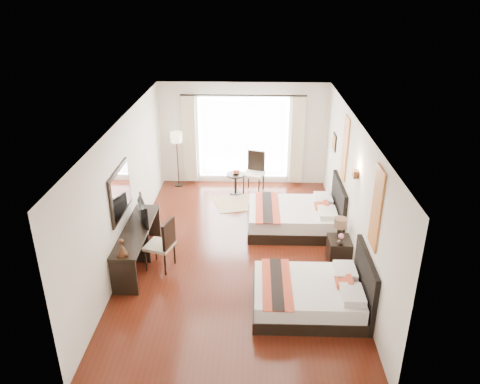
{
  "coord_description": "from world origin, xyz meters",
  "views": [
    {
      "loc": [
        0.31,
        -8.39,
        5.2
      ],
      "look_at": [
        0.02,
        0.36,
        1.22
      ],
      "focal_mm": 35.0,
      "sensor_mm": 36.0,
      "label": 1
    }
  ],
  "objects_px": {
    "vase": "(341,243)",
    "fruit_bowl": "(236,173)",
    "table_lamp": "(340,224)",
    "television": "(139,211)",
    "floor_lamp": "(177,141)",
    "nightstand": "(339,251)",
    "console_desk": "(138,246)",
    "desk_chair": "(161,253)",
    "window_chair": "(254,180)",
    "bed_far": "(296,217)",
    "bed_near": "(313,295)",
    "side_table": "(236,184)"
  },
  "relations": [
    {
      "from": "bed_far",
      "to": "nightstand",
      "type": "relative_size",
      "value": 3.79
    },
    {
      "from": "nightstand",
      "to": "fruit_bowl",
      "type": "relative_size",
      "value": 2.82
    },
    {
      "from": "console_desk",
      "to": "desk_chair",
      "type": "xyz_separation_m",
      "value": [
        0.5,
        -0.18,
        -0.06
      ]
    },
    {
      "from": "console_desk",
      "to": "window_chair",
      "type": "xyz_separation_m",
      "value": [
        2.29,
        3.56,
        -0.05
      ]
    },
    {
      "from": "nightstand",
      "to": "bed_near",
      "type": "bearing_deg",
      "value": -114.81
    },
    {
      "from": "console_desk",
      "to": "television",
      "type": "distance_m",
      "value": 0.69
    },
    {
      "from": "bed_near",
      "to": "nightstand",
      "type": "xyz_separation_m",
      "value": [
        0.69,
        1.49,
        -0.02
      ]
    },
    {
      "from": "bed_near",
      "to": "side_table",
      "type": "height_order",
      "value": "bed_near"
    },
    {
      "from": "nightstand",
      "to": "floor_lamp",
      "type": "relative_size",
      "value": 0.35
    },
    {
      "from": "bed_far",
      "to": "table_lamp",
      "type": "bearing_deg",
      "value": -58.13
    },
    {
      "from": "vase",
      "to": "fruit_bowl",
      "type": "relative_size",
      "value": 0.69
    },
    {
      "from": "nightstand",
      "to": "television",
      "type": "distance_m",
      "value": 4.07
    },
    {
      "from": "fruit_bowl",
      "to": "side_table",
      "type": "bearing_deg",
      "value": -151.83
    },
    {
      "from": "window_chair",
      "to": "television",
      "type": "bearing_deg",
      "value": -18.05
    },
    {
      "from": "side_table",
      "to": "window_chair",
      "type": "bearing_deg",
      "value": 20.16
    },
    {
      "from": "bed_near",
      "to": "bed_far",
      "type": "distance_m",
      "value": 2.86
    },
    {
      "from": "console_desk",
      "to": "side_table",
      "type": "height_order",
      "value": "console_desk"
    },
    {
      "from": "window_chair",
      "to": "side_table",
      "type": "bearing_deg",
      "value": -53.0
    },
    {
      "from": "bed_far",
      "to": "nightstand",
      "type": "height_order",
      "value": "bed_far"
    },
    {
      "from": "bed_far",
      "to": "floor_lamp",
      "type": "distance_m",
      "value": 3.99
    },
    {
      "from": "desk_chair",
      "to": "floor_lamp",
      "type": "distance_m",
      "value": 4.18
    },
    {
      "from": "table_lamp",
      "to": "fruit_bowl",
      "type": "distance_m",
      "value": 3.82
    },
    {
      "from": "table_lamp",
      "to": "vase",
      "type": "distance_m",
      "value": 0.41
    },
    {
      "from": "table_lamp",
      "to": "fruit_bowl",
      "type": "relative_size",
      "value": 2.14
    },
    {
      "from": "window_chair",
      "to": "fruit_bowl",
      "type": "bearing_deg",
      "value": -53.26
    },
    {
      "from": "bed_near",
      "to": "vase",
      "type": "height_order",
      "value": "bed_near"
    },
    {
      "from": "fruit_bowl",
      "to": "vase",
      "type": "bearing_deg",
      "value": -57.97
    },
    {
      "from": "bed_near",
      "to": "side_table",
      "type": "bearing_deg",
      "value": 107.78
    },
    {
      "from": "bed_far",
      "to": "desk_chair",
      "type": "height_order",
      "value": "bed_far"
    },
    {
      "from": "bed_far",
      "to": "floor_lamp",
      "type": "bearing_deg",
      "value": 142.1
    },
    {
      "from": "vase",
      "to": "fruit_bowl",
      "type": "bearing_deg",
      "value": 122.03
    },
    {
      "from": "table_lamp",
      "to": "vase",
      "type": "xyz_separation_m",
      "value": [
        -0.04,
        -0.35,
        -0.21
      ]
    },
    {
      "from": "console_desk",
      "to": "side_table",
      "type": "xyz_separation_m",
      "value": [
        1.81,
        3.39,
        -0.1
      ]
    },
    {
      "from": "nightstand",
      "to": "table_lamp",
      "type": "relative_size",
      "value": 1.32
    },
    {
      "from": "table_lamp",
      "to": "console_desk",
      "type": "distance_m",
      "value": 4.06
    },
    {
      "from": "bed_far",
      "to": "table_lamp",
      "type": "height_order",
      "value": "bed_far"
    },
    {
      "from": "floor_lamp",
      "to": "console_desk",
      "type": "bearing_deg",
      "value": -93.2
    },
    {
      "from": "table_lamp",
      "to": "side_table",
      "type": "bearing_deg",
      "value": 125.55
    },
    {
      "from": "bed_far",
      "to": "floor_lamp",
      "type": "relative_size",
      "value": 1.34
    },
    {
      "from": "floor_lamp",
      "to": "vase",
      "type": "bearing_deg",
      "value": -46.3
    },
    {
      "from": "table_lamp",
      "to": "side_table",
      "type": "height_order",
      "value": "table_lamp"
    },
    {
      "from": "console_desk",
      "to": "side_table",
      "type": "bearing_deg",
      "value": 61.88
    },
    {
      "from": "bed_far",
      "to": "side_table",
      "type": "distance_m",
      "value": 2.38
    },
    {
      "from": "table_lamp",
      "to": "floor_lamp",
      "type": "height_order",
      "value": "floor_lamp"
    },
    {
      "from": "vase",
      "to": "floor_lamp",
      "type": "relative_size",
      "value": 0.09
    },
    {
      "from": "vase",
      "to": "side_table",
      "type": "height_order",
      "value": "vase"
    },
    {
      "from": "television",
      "to": "floor_lamp",
      "type": "distance_m",
      "value": 3.6
    },
    {
      "from": "side_table",
      "to": "console_desk",
      "type": "bearing_deg",
      "value": -118.12
    },
    {
      "from": "bed_far",
      "to": "console_desk",
      "type": "xyz_separation_m",
      "value": [
        -3.27,
        -1.51,
        0.08
      ]
    },
    {
      "from": "floor_lamp",
      "to": "side_table",
      "type": "distance_m",
      "value": 1.95
    }
  ]
}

